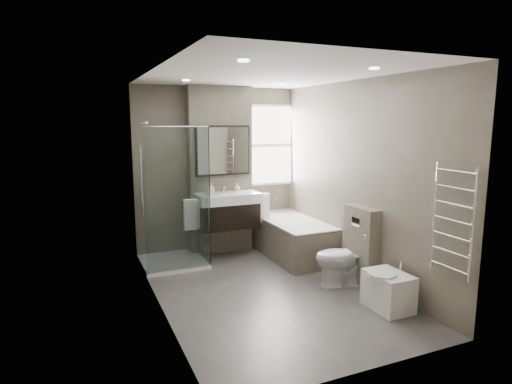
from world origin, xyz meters
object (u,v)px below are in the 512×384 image
vanity (228,210)px  bidet (388,290)px  toilet (344,257)px  bathtub (291,236)px

vanity → bidet: 2.69m
toilet → bidet: size_ratio=1.36×
bathtub → toilet: (0.05, -1.32, 0.05)m
bathtub → toilet: bearing=-88.0°
bidet → vanity: bearing=112.6°
vanity → bathtub: (0.92, -0.33, -0.43)m
toilet → bidet: 0.81m
vanity → bathtub: 1.07m
bathtub → bidet: bearing=-87.6°
toilet → vanity: bearing=-135.4°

